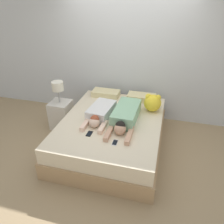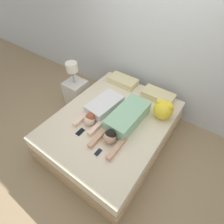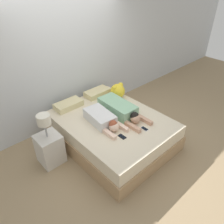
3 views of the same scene
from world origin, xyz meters
name	(u,v)px [view 2 (image 2 of 3)]	position (x,y,z in m)	size (l,w,h in m)	color
ground_plane	(112,138)	(0.00, 0.00, 0.00)	(12.00, 12.00, 0.00)	#9E8460
wall_back	(155,44)	(0.00, 1.23, 1.30)	(12.00, 0.06, 2.60)	silver
bed	(112,129)	(0.00, 0.00, 0.27)	(1.71, 2.17, 0.55)	tan
pillow_head_left	(123,81)	(-0.37, 0.88, 0.60)	(0.55, 0.29, 0.12)	beige
pillow_head_right	(158,95)	(0.37, 0.88, 0.60)	(0.55, 0.29, 0.12)	beige
person_left	(101,109)	(-0.21, 0.01, 0.64)	(0.40, 0.88, 0.20)	silver
person_right	(125,120)	(0.23, 0.01, 0.65)	(0.39, 1.12, 0.22)	#8CBF99
cell_phone_left	(80,132)	(-0.23, -0.50, 0.55)	(0.07, 0.14, 0.01)	black
cell_phone_right	(98,152)	(0.21, -0.61, 0.55)	(0.07, 0.14, 0.01)	silver
plush_toy	(163,109)	(0.62, 0.50, 0.71)	(0.31, 0.31, 0.32)	yellow
nightstand	(76,91)	(-1.14, 0.33, 0.34)	(0.39, 0.39, 0.99)	beige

